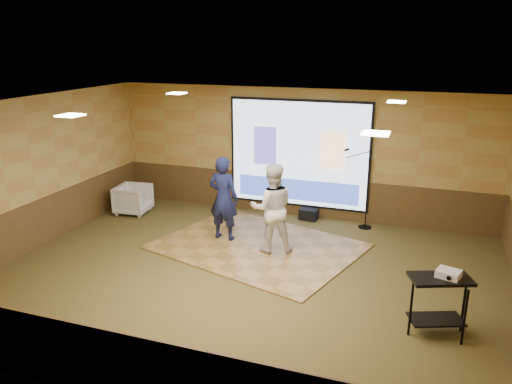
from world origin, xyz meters
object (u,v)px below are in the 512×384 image
(projector_screen, at_px, (298,155))
(dance_floor, at_px, (258,246))
(player_left, at_px, (223,198))
(duffel_bag, at_px, (309,214))
(player_right, at_px, (272,208))
(projector, at_px, (449,274))
(banquet_chair, at_px, (133,199))
(av_table, at_px, (439,295))
(mic_stand, at_px, (364,206))

(projector_screen, height_order, dance_floor, projector_screen)
(projector_screen, distance_m, player_left, 2.30)
(dance_floor, xyz_separation_m, player_left, (-0.80, 0.15, 0.90))
(projector_screen, bearing_deg, duffel_bag, -30.57)
(projector_screen, xyz_separation_m, player_right, (0.07, -2.23, -0.56))
(player_left, distance_m, duffel_bag, 2.38)
(player_left, relative_size, projector, 5.73)
(banquet_chair, bearing_deg, player_right, -111.84)
(projector, distance_m, banquet_chair, 7.65)
(player_right, height_order, av_table, player_right)
(player_right, bearing_deg, player_left, -36.37)
(projector_screen, xyz_separation_m, av_table, (3.15, -4.19, -0.87))
(banquet_chair, xyz_separation_m, duffel_bag, (4.10, 0.95, -0.22))
(duffel_bag, bearing_deg, player_right, -97.26)
(dance_floor, bearing_deg, player_right, -20.89)
(projector, height_order, mic_stand, mic_stand)
(duffel_bag, bearing_deg, dance_floor, -107.31)
(projector_screen, xyz_separation_m, duffel_bag, (0.33, -0.20, -1.35))
(projector, height_order, banquet_chair, projector)
(player_left, relative_size, av_table, 2.00)
(dance_floor, bearing_deg, duffel_bag, 72.69)
(projector, distance_m, mic_stand, 4.23)
(player_right, xyz_separation_m, av_table, (3.08, -1.96, -0.31))
(player_right, bearing_deg, duffel_bag, -119.90)
(dance_floor, xyz_separation_m, player_right, (0.34, -0.13, 0.90))
(player_left, relative_size, banquet_chair, 2.29)
(duffel_bag, bearing_deg, av_table, -54.81)
(banquet_chair, bearing_deg, duffel_bag, -82.99)
(mic_stand, bearing_deg, projector, -75.61)
(projector_screen, distance_m, mic_stand, 1.89)
(player_left, xyz_separation_m, duffel_bag, (1.39, 1.76, -0.78))
(dance_floor, bearing_deg, projector_screen, 82.83)
(dance_floor, distance_m, av_table, 4.05)
(player_right, relative_size, banquet_chair, 2.30)
(dance_floor, relative_size, av_table, 4.33)
(player_left, xyz_separation_m, player_right, (1.13, -0.28, 0.00))
(mic_stand, xyz_separation_m, banquet_chair, (-5.36, -0.86, -0.14))
(banquet_chair, bearing_deg, projector_screen, -79.13)
(player_right, bearing_deg, projector, 126.24)
(projector, bearing_deg, player_left, 170.81)
(av_table, bearing_deg, banquet_chair, 156.24)
(projector_screen, height_order, projector, projector_screen)
(banquet_chair, bearing_deg, mic_stand, -86.90)
(player_left, distance_m, banquet_chair, 2.88)
(dance_floor, height_order, duffel_bag, duffel_bag)
(av_table, distance_m, duffel_bag, 4.91)
(projector, bearing_deg, dance_floor, 167.57)
(av_table, bearing_deg, mic_stand, 111.73)
(player_left, relative_size, player_right, 1.00)
(player_left, distance_m, mic_stand, 3.17)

